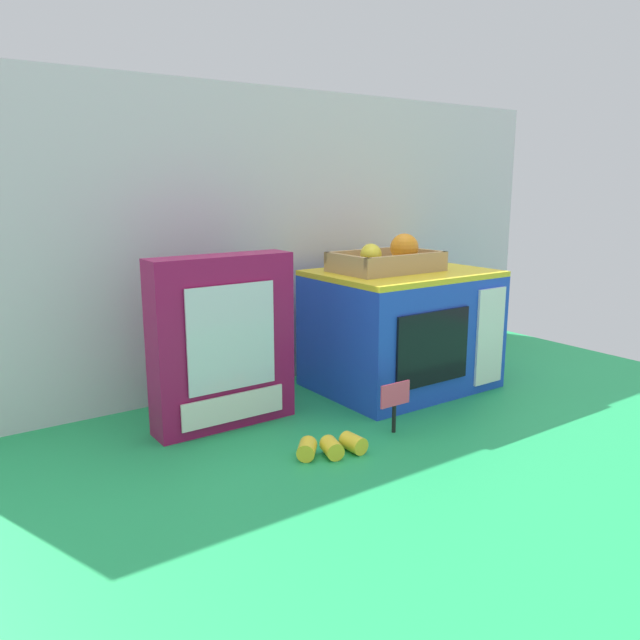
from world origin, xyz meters
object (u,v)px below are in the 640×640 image
loose_toy_banana (331,447)px  price_sign (395,400)px  cookie_set_box (223,342)px  toy_microwave (401,329)px  food_groups_crate (388,260)px

loose_toy_banana → price_sign: bearing=4.8°
cookie_set_box → toy_microwave: bearing=-2.0°
price_sign → loose_toy_banana: size_ratio=0.79×
loose_toy_banana → toy_microwave: bearing=31.3°
cookie_set_box → price_sign: size_ratio=3.39×
toy_microwave → food_groups_crate: bearing=159.2°
toy_microwave → cookie_set_box: 0.45m
food_groups_crate → loose_toy_banana: bearing=-144.5°
toy_microwave → food_groups_crate: size_ratio=1.65×
price_sign → loose_toy_banana: bearing=-175.2°
toy_microwave → price_sign: size_ratio=3.91×
toy_microwave → price_sign: toy_microwave is taller
toy_microwave → cookie_set_box: size_ratio=1.16×
food_groups_crate → loose_toy_banana: size_ratio=1.88×
toy_microwave → price_sign: 0.30m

